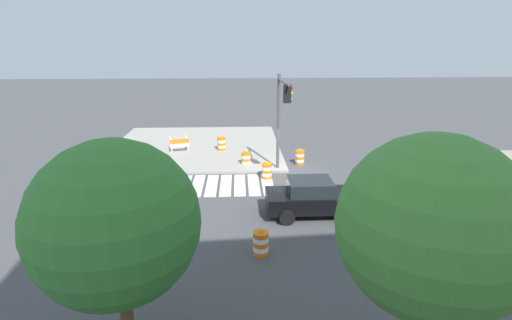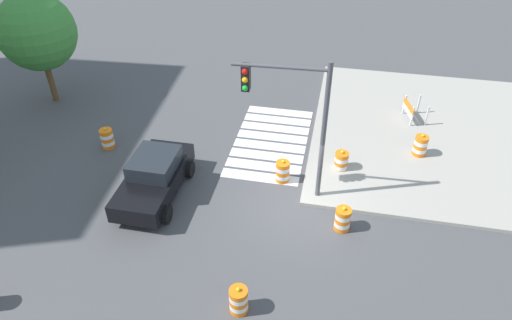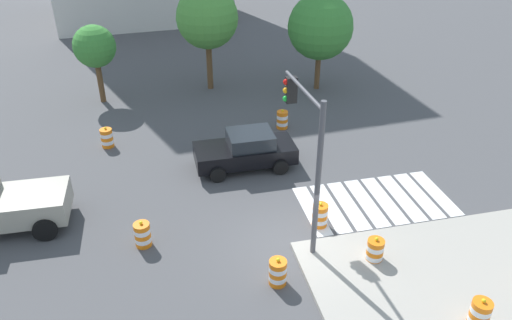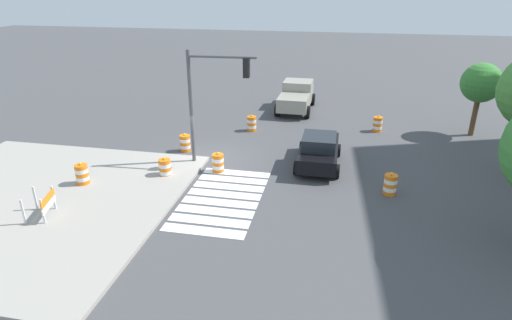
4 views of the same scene
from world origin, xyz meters
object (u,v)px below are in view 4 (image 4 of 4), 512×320
at_px(traffic_barrel_near_corner, 218,163).
at_px(traffic_barrel_median_near, 185,143).
at_px(pickup_truck, 297,96).
at_px(construction_barricade, 44,203).
at_px(sports_car, 319,150).
at_px(traffic_light_pole, 213,88).
at_px(traffic_barrel_crosswalk_end, 165,168).
at_px(traffic_barrel_median_far, 390,184).
at_px(traffic_barrel_lane_center, 252,124).
at_px(traffic_barrel_on_sidewalk, 82,174).
at_px(traffic_barrel_far_curb, 378,124).
at_px(street_tree_streetside_mid, 481,83).

bearing_deg(traffic_barrel_near_corner, traffic_barrel_median_near, -132.17).
height_order(pickup_truck, construction_barricade, pickup_truck).
height_order(sports_car, traffic_light_pole, traffic_light_pole).
distance_m(pickup_truck, traffic_barrel_crosswalk_end, 13.58).
xyz_separation_m(traffic_barrel_near_corner, traffic_barrel_median_near, (-2.25, -2.49, 0.00)).
xyz_separation_m(traffic_barrel_median_far, traffic_light_pole, (-1.62, -8.26, 3.46)).
bearing_deg(traffic_barrel_crosswalk_end, traffic_barrel_median_near, -176.03).
relative_size(traffic_barrel_median_near, traffic_barrel_median_far, 1.00).
relative_size(traffic_barrel_median_far, traffic_barrel_lane_center, 1.00).
xyz_separation_m(traffic_barrel_median_near, traffic_barrel_median_far, (3.05, 10.41, 0.00)).
distance_m(traffic_barrel_lane_center, traffic_light_pole, 6.50).
bearing_deg(traffic_barrel_median_near, sports_car, 85.81).
bearing_deg(sports_car, traffic_barrel_near_corner, -69.78).
xyz_separation_m(sports_car, traffic_barrel_median_far, (2.53, 3.24, -0.36)).
relative_size(traffic_barrel_near_corner, traffic_barrel_on_sidewalk, 1.00).
height_order(traffic_barrel_near_corner, traffic_light_pole, traffic_light_pole).
relative_size(traffic_barrel_far_curb, street_tree_streetside_mid, 0.24).
relative_size(sports_car, traffic_barrel_crosswalk_end, 4.22).
height_order(traffic_barrel_lane_center, street_tree_streetside_mid, street_tree_streetside_mid).
height_order(traffic_barrel_far_curb, construction_barricade, construction_barricade).
distance_m(sports_car, traffic_barrel_crosswalk_end, 7.51).
xyz_separation_m(pickup_truck, traffic_light_pole, (10.78, -2.83, 2.94)).
height_order(traffic_barrel_on_sidewalk, street_tree_streetside_mid, street_tree_streetside_mid).
bearing_deg(traffic_barrel_crosswalk_end, traffic_barrel_median_far, 91.74).
bearing_deg(traffic_barrel_near_corner, traffic_barrel_lane_center, 176.99).
bearing_deg(traffic_barrel_median_near, traffic_barrel_near_corner, 47.83).
relative_size(traffic_barrel_near_corner, traffic_barrel_lane_center, 1.00).
height_order(traffic_barrel_near_corner, traffic_barrel_median_far, same).
bearing_deg(street_tree_streetside_mid, traffic_light_pole, -62.10).
bearing_deg(traffic_barrel_on_sidewalk, traffic_barrel_median_far, 98.24).
bearing_deg(traffic_barrel_median_near, construction_barricade, -19.58).
relative_size(sports_car, construction_barricade, 3.08).
xyz_separation_m(traffic_barrel_near_corner, traffic_barrel_median_far, (0.80, 7.93, 0.00)).
distance_m(traffic_barrel_near_corner, traffic_barrel_median_far, 7.97).
distance_m(traffic_barrel_median_near, traffic_barrel_on_sidewalk, 5.83).
height_order(traffic_barrel_median_near, traffic_barrel_on_sidewalk, traffic_barrel_on_sidewalk).
relative_size(traffic_barrel_median_near, traffic_barrel_lane_center, 1.00).
xyz_separation_m(traffic_barrel_crosswalk_end, traffic_barrel_median_far, (-0.31, 10.18, 0.00)).
relative_size(traffic_barrel_crosswalk_end, construction_barricade, 0.73).
distance_m(traffic_barrel_on_sidewalk, street_tree_streetside_mid, 21.87).
bearing_deg(traffic_light_pole, traffic_barrel_far_curb, 129.81).
distance_m(traffic_barrel_crosswalk_end, traffic_barrel_on_sidewalk, 3.63).
distance_m(pickup_truck, traffic_barrel_median_near, 10.60).
xyz_separation_m(traffic_barrel_near_corner, traffic_barrel_crosswalk_end, (1.11, -2.25, 0.00)).
bearing_deg(traffic_barrel_far_curb, traffic_barrel_median_near, -62.40).
height_order(pickup_truck, traffic_barrel_far_curb, pickup_truck).
distance_m(pickup_truck, traffic_barrel_lane_center, 5.76).
bearing_deg(pickup_truck, traffic_barrel_median_far, 23.66).
distance_m(traffic_barrel_far_curb, traffic_barrel_lane_center, 7.69).
bearing_deg(traffic_barrel_on_sidewalk, construction_barricade, 4.08).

